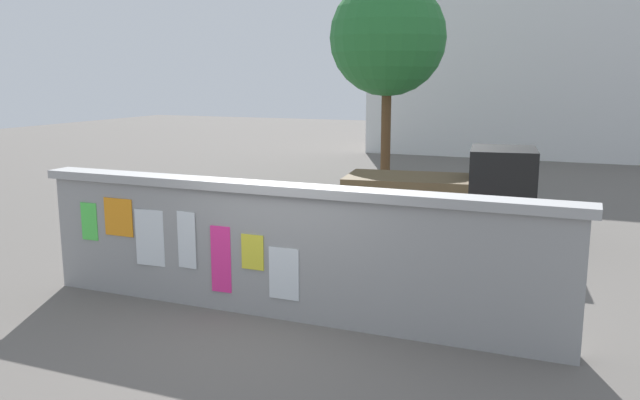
# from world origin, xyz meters

# --- Properties ---
(ground) EXTENTS (60.00, 60.00, 0.00)m
(ground) POSITION_xyz_m (0.00, 8.00, 0.00)
(ground) COLOR #605B56
(poster_wall) EXTENTS (7.62, 0.42, 1.81)m
(poster_wall) POSITION_xyz_m (-0.01, -0.00, 0.93)
(poster_wall) COLOR gray
(poster_wall) RESTS_ON ground
(auto_rickshaw_truck) EXTENTS (3.77, 1.97, 1.85)m
(auto_rickshaw_truck) POSITION_xyz_m (1.17, 4.96, 0.90)
(auto_rickshaw_truck) COLOR black
(auto_rickshaw_truck) RESTS_ON ground
(motorcycle) EXTENTS (1.88, 0.64, 0.87)m
(motorcycle) POSITION_xyz_m (-1.08, 2.26, 0.46)
(motorcycle) COLOR black
(motorcycle) RESTS_ON ground
(bicycle_near) EXTENTS (1.70, 0.44, 0.95)m
(bicycle_near) POSITION_xyz_m (0.57, 1.23, 0.36)
(bicycle_near) COLOR black
(bicycle_near) RESTS_ON ground
(bicycle_far) EXTENTS (1.67, 0.56, 0.95)m
(bicycle_far) POSITION_xyz_m (-2.51, 4.88, 0.36)
(bicycle_far) COLOR black
(bicycle_far) RESTS_ON ground
(person_walking) EXTENTS (0.47, 0.47, 1.62)m
(person_walking) POSITION_xyz_m (2.15, 0.93, 0.99)
(person_walking) COLOR #D83F72
(person_walking) RESTS_ON ground
(tree_roadside) EXTENTS (3.24, 3.24, 5.87)m
(tree_roadside) POSITION_xyz_m (-1.73, 10.29, 4.23)
(tree_roadside) COLOR brown
(tree_roadside) RESTS_ON ground
(building_background) EXTENTS (14.17, 5.96, 8.11)m
(building_background) POSITION_xyz_m (1.85, 21.35, 4.07)
(building_background) COLOR silver
(building_background) RESTS_ON ground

